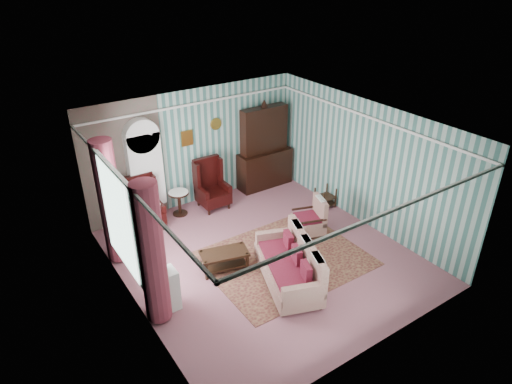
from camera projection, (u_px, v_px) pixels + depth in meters
floor at (264, 257)px, 9.60m from camera, size 6.00×6.00×0.00m
room_shell at (233, 175)px, 8.49m from camera, size 5.53×6.02×2.91m
bookcase at (146, 176)px, 10.49m from camera, size 0.80×0.28×2.24m
dresser_hutch at (265, 145)px, 11.98m from camera, size 1.50×0.56×2.36m
wingback_left at (145, 204)px, 10.32m from camera, size 0.76×0.80×1.25m
wingback_right at (213, 185)px, 11.18m from camera, size 0.76×0.80×1.25m
seated_woman at (145, 206)px, 10.33m from camera, size 0.44×0.40×1.18m
round_side_table at (179, 203)px, 11.02m from camera, size 0.50×0.50×0.60m
nest_table at (325, 197)px, 11.35m from camera, size 0.45×0.38×0.54m
plant_stand at (162, 292)px, 8.01m from camera, size 0.55×0.35×0.80m
rug at (284, 259)px, 9.53m from camera, size 3.20×2.60×0.01m
sofa at (288, 262)px, 8.61m from camera, size 1.49×2.11×1.00m
floral_armchair at (309, 214)px, 10.17m from camera, size 1.04×0.94×1.02m
coffee_table at (224, 261)px, 9.13m from camera, size 1.04×0.70×0.42m
potted_plant_a at (155, 268)px, 7.65m from camera, size 0.43×0.41×0.38m
potted_plant_b at (157, 256)px, 7.83m from camera, size 0.30×0.24×0.52m
potted_plant_c at (154, 265)px, 7.71m from camera, size 0.28×0.28×0.42m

